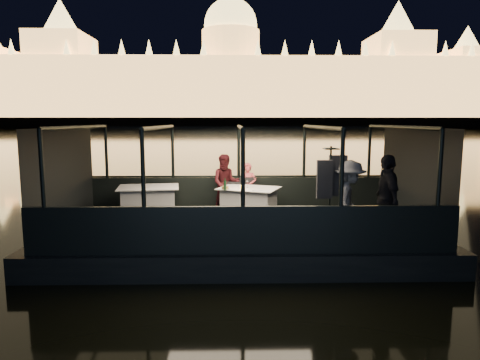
{
  "coord_description": "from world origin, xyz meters",
  "views": [
    {
      "loc": [
        -0.23,
        -9.66,
        2.96
      ],
      "look_at": [
        0.0,
        0.4,
        1.55
      ],
      "focal_mm": 32.0,
      "sensor_mm": 36.0,
      "label": 1
    }
  ],
  "objects_px": {
    "passenger_dark": "(386,202)",
    "chair_port_left": "(234,197)",
    "passenger_stripe": "(349,202)",
    "chair_port_right": "(248,197)",
    "dining_table_aft": "(149,203)",
    "dining_table_central": "(249,202)",
    "person_man_maroon": "(226,184)",
    "coat_stand": "(330,199)",
    "wine_bottle": "(225,184)",
    "person_woman_coral": "(248,184)"
  },
  "relations": [
    {
      "from": "coat_stand",
      "to": "passenger_stripe",
      "type": "bearing_deg",
      "value": -7.27
    },
    {
      "from": "dining_table_aft",
      "to": "person_woman_coral",
      "type": "xyz_separation_m",
      "value": [
        2.54,
        0.68,
        0.36
      ]
    },
    {
      "from": "person_man_maroon",
      "to": "dining_table_aft",
      "type": "bearing_deg",
      "value": -161.41
    },
    {
      "from": "dining_table_central",
      "to": "person_man_maroon",
      "type": "height_order",
      "value": "person_man_maroon"
    },
    {
      "from": "chair_port_right",
      "to": "coat_stand",
      "type": "height_order",
      "value": "coat_stand"
    },
    {
      "from": "dining_table_aft",
      "to": "person_woman_coral",
      "type": "relative_size",
      "value": 1.13
    },
    {
      "from": "dining_table_central",
      "to": "coat_stand",
      "type": "xyz_separation_m",
      "value": [
        1.52,
        -2.29,
        0.51
      ]
    },
    {
      "from": "chair_port_left",
      "to": "passenger_stripe",
      "type": "relative_size",
      "value": 0.49
    },
    {
      "from": "dining_table_central",
      "to": "chair_port_left",
      "type": "height_order",
      "value": "chair_port_left"
    },
    {
      "from": "chair_port_right",
      "to": "chair_port_left",
      "type": "bearing_deg",
      "value": 170.48
    },
    {
      "from": "person_man_maroon",
      "to": "passenger_dark",
      "type": "height_order",
      "value": "passenger_dark"
    },
    {
      "from": "person_man_maroon",
      "to": "passenger_stripe",
      "type": "bearing_deg",
      "value": -51.4
    },
    {
      "from": "person_man_maroon",
      "to": "passenger_dark",
      "type": "bearing_deg",
      "value": -45.05
    },
    {
      "from": "wine_bottle",
      "to": "passenger_stripe",
      "type": "bearing_deg",
      "value": -38.64
    },
    {
      "from": "coat_stand",
      "to": "wine_bottle",
      "type": "height_order",
      "value": "coat_stand"
    },
    {
      "from": "person_man_maroon",
      "to": "passenger_dark",
      "type": "xyz_separation_m",
      "value": [
        3.21,
        -3.15,
        0.1
      ]
    },
    {
      "from": "passenger_dark",
      "to": "chair_port_left",
      "type": "bearing_deg",
      "value": -131.63
    },
    {
      "from": "dining_table_central",
      "to": "person_man_maroon",
      "type": "bearing_deg",
      "value": 129.55
    },
    {
      "from": "person_man_maroon",
      "to": "passenger_stripe",
      "type": "distance_m",
      "value": 3.95
    },
    {
      "from": "passenger_dark",
      "to": "person_man_maroon",
      "type": "bearing_deg",
      "value": -132.08
    },
    {
      "from": "passenger_dark",
      "to": "passenger_stripe",
      "type": "bearing_deg",
      "value": -94.61
    },
    {
      "from": "dining_table_central",
      "to": "passenger_stripe",
      "type": "bearing_deg",
      "value": -50.91
    },
    {
      "from": "passenger_stripe",
      "to": "passenger_dark",
      "type": "height_order",
      "value": "passenger_dark"
    },
    {
      "from": "dining_table_aft",
      "to": "person_woman_coral",
      "type": "distance_m",
      "value": 2.66
    },
    {
      "from": "chair_port_right",
      "to": "wine_bottle",
      "type": "bearing_deg",
      "value": -136.31
    },
    {
      "from": "person_woman_coral",
      "to": "passenger_stripe",
      "type": "height_order",
      "value": "passenger_stripe"
    },
    {
      "from": "coat_stand",
      "to": "passenger_dark",
      "type": "relative_size",
      "value": 1.08
    },
    {
      "from": "dining_table_aft",
      "to": "passenger_stripe",
      "type": "height_order",
      "value": "passenger_stripe"
    },
    {
      "from": "chair_port_left",
      "to": "wine_bottle",
      "type": "bearing_deg",
      "value": -101.16
    },
    {
      "from": "passenger_stripe",
      "to": "chair_port_right",
      "type": "bearing_deg",
      "value": 52.86
    },
    {
      "from": "wine_bottle",
      "to": "dining_table_aft",
      "type": "bearing_deg",
      "value": 168.84
    },
    {
      "from": "person_woman_coral",
      "to": "person_man_maroon",
      "type": "height_order",
      "value": "person_man_maroon"
    },
    {
      "from": "passenger_stripe",
      "to": "person_woman_coral",
      "type": "bearing_deg",
      "value": 50.36
    },
    {
      "from": "chair_port_left",
      "to": "coat_stand",
      "type": "distance_m",
      "value": 3.36
    },
    {
      "from": "passenger_stripe",
      "to": "passenger_dark",
      "type": "relative_size",
      "value": 0.93
    },
    {
      "from": "dining_table_aft",
      "to": "person_woman_coral",
      "type": "height_order",
      "value": "person_woman_coral"
    },
    {
      "from": "person_man_maroon",
      "to": "passenger_stripe",
      "type": "height_order",
      "value": "passenger_stripe"
    },
    {
      "from": "dining_table_central",
      "to": "passenger_dark",
      "type": "distance_m",
      "value": 3.6
    },
    {
      "from": "passenger_stripe",
      "to": "person_man_maroon",
      "type": "bearing_deg",
      "value": 57.67
    },
    {
      "from": "dining_table_central",
      "to": "wine_bottle",
      "type": "relative_size",
      "value": 5.03
    },
    {
      "from": "dining_table_aft",
      "to": "chair_port_right",
      "type": "xyz_separation_m",
      "value": [
        2.54,
        0.41,
        0.06
      ]
    },
    {
      "from": "person_woman_coral",
      "to": "passenger_dark",
      "type": "height_order",
      "value": "passenger_dark"
    },
    {
      "from": "passenger_stripe",
      "to": "coat_stand",
      "type": "bearing_deg",
      "value": 101.2
    },
    {
      "from": "dining_table_aft",
      "to": "wine_bottle",
      "type": "bearing_deg",
      "value": -11.16
    },
    {
      "from": "chair_port_left",
      "to": "chair_port_right",
      "type": "relative_size",
      "value": 0.87
    },
    {
      "from": "dining_table_central",
      "to": "passenger_stripe",
      "type": "height_order",
      "value": "passenger_stripe"
    },
    {
      "from": "wine_bottle",
      "to": "person_man_maroon",
      "type": "bearing_deg",
      "value": 89.7
    },
    {
      "from": "person_man_maroon",
      "to": "passenger_dark",
      "type": "distance_m",
      "value": 4.5
    },
    {
      "from": "person_woman_coral",
      "to": "passenger_dark",
      "type": "xyz_separation_m",
      "value": [
        2.62,
        -3.15,
        0.1
      ]
    },
    {
      "from": "dining_table_aft",
      "to": "wine_bottle",
      "type": "distance_m",
      "value": 2.05
    }
  ]
}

